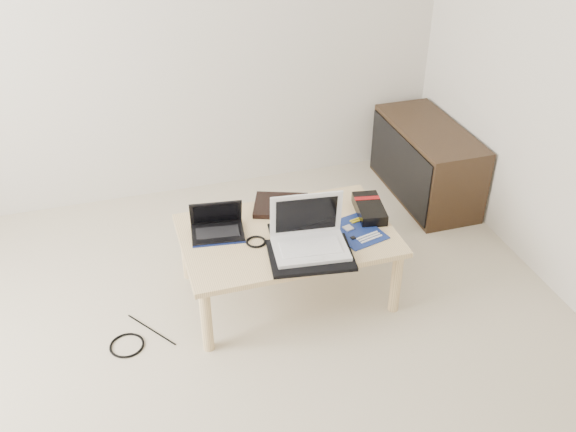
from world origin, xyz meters
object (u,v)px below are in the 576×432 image
object	(u,v)px
gpu_box	(369,209)
netbook	(217,227)
white_laptop	(309,237)
coffee_table	(287,240)
media_cabinet	(425,162)

from	to	relation	value
gpu_box	netbook	bearing A→B (deg)	176.12
white_laptop	coffee_table	bearing A→B (deg)	110.42
coffee_table	gpu_box	world-z (taller)	gpu_box
white_laptop	gpu_box	distance (m)	0.47
media_cabinet	white_laptop	bearing A→B (deg)	-141.46
coffee_table	white_laptop	xyz separation A→B (m)	(0.06, -0.17, 0.12)
coffee_table	white_laptop	world-z (taller)	white_laptop
media_cabinet	white_laptop	size ratio (longest dim) A/B	2.31
coffee_table	netbook	world-z (taller)	netbook
netbook	media_cabinet	bearing A→B (deg)	22.18
coffee_table	white_laptop	distance (m)	0.22
netbook	white_laptop	bearing A→B (deg)	-33.52
media_cabinet	netbook	size ratio (longest dim) A/B	3.08
netbook	white_laptop	xyz separation A→B (m)	(0.41, -0.27, 0.04)
media_cabinet	gpu_box	world-z (taller)	media_cabinet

